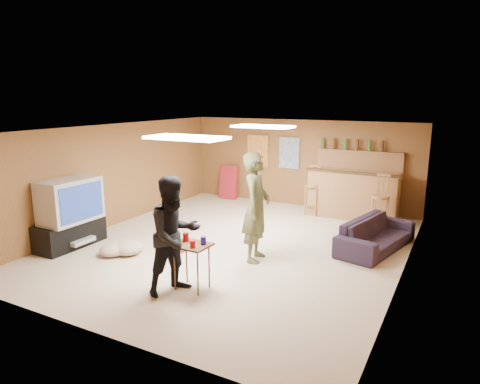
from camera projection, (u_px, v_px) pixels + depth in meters
The scene contains 32 objects.
ground at pixel (235, 245), 8.15m from camera, with size 7.00×7.00×0.00m, color #BFAA92.
ceiling at pixel (235, 129), 7.66m from camera, with size 6.00×7.00×0.02m, color silver.
wall_back at pixel (301, 163), 10.92m from camera, with size 6.00×0.02×2.20m, color brown.
wall_front at pixel (89, 246), 4.89m from camera, with size 6.00×0.02×2.20m, color brown.
wall_left at pixel (114, 175), 9.28m from camera, with size 0.02×7.00×2.20m, color brown.
wall_right at pixel (407, 208), 6.53m from camera, with size 0.02×7.00×2.20m, color brown.
tv_stand at pixel (70, 233), 8.04m from camera, with size 0.55×1.30×0.50m, color black.
dvd_box at pixel (79, 240), 7.97m from camera, with size 0.35×0.50×0.08m, color #B2B2B7.
tv_body at pixel (70, 200), 7.87m from camera, with size 0.60×1.10×0.80m, color #B2B2B7.
tv_screen at pixel (82, 202), 7.73m from camera, with size 0.02×0.95×0.65m, color navy.
bar_counter at pixel (353, 195), 9.88m from camera, with size 2.00×0.60×1.10m, color #956136.
bar_lip at pixel (352, 173), 9.55m from camera, with size 2.10×0.12×0.05m, color #382412.
bar_shelf at pixel (360, 152), 10.06m from camera, with size 2.00×0.18×0.05m, color #956136.
bar_backing at pixel (359, 164), 10.14m from camera, with size 2.00×0.14×0.60m, color #956136.
poster_left at pixel (258, 151), 11.38m from camera, with size 0.60×0.03×0.85m, color #BF3F26.
poster_right at pixel (289, 153), 10.97m from camera, with size 0.55×0.03×0.80m, color #334C99.
folding_chair_stack at pixel (229, 182), 11.81m from camera, with size 0.50×0.14×0.90m, color #AC1F2B.
ceiling_panel_front at pixel (187, 138), 6.38m from camera, with size 1.20×0.60×0.04m, color white.
ceiling_panel_back at pixel (263, 127), 8.70m from camera, with size 1.20×0.60×0.04m, color white.
person_olive at pixel (256, 207), 7.23m from camera, with size 0.69×0.45×1.88m, color brown.
person_black at pixel (175, 235), 6.04m from camera, with size 0.83×0.65×1.71m, color black.
sofa at pixel (376, 234), 7.88m from camera, with size 1.93×0.76×0.56m, color black.
tray_table at pixel (192, 266), 6.23m from camera, with size 0.53×0.43×0.69m, color #382412.
cup_red_near at pixel (186, 237), 6.28m from camera, with size 0.09×0.09×0.12m, color red.
cup_red_far at pixel (193, 244), 6.01m from camera, with size 0.08×0.08×0.10m, color red.
cup_blue at pixel (203, 240), 6.15m from camera, with size 0.08×0.08×0.11m, color #20179F.
bar_stool_left at pixel (313, 189), 10.11m from camera, with size 0.40×0.40×1.26m, color #956136, non-canonical shape.
bar_stool_right at pixel (381, 203), 8.97m from camera, with size 0.37×0.37×1.17m, color #956136, non-canonical shape.
cushion_near_tv at pixel (128, 248), 7.66m from camera, with size 0.52×0.52×0.23m, color tan.
cushion_mid at pixel (178, 246), 7.84m from camera, with size 0.40×0.40×0.18m, color tan.
cushion_far at pixel (113, 250), 7.59m from camera, with size 0.46×0.46×0.21m, color tan.
bottle_row at pixel (352, 145), 10.10m from camera, with size 1.48×0.08×0.26m, color #3F7233, non-canonical shape.
Camera 1 is at (3.71, -6.78, 2.78)m, focal length 32.00 mm.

